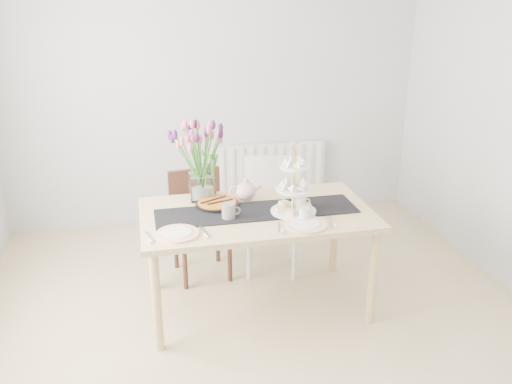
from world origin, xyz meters
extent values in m
plane|color=tan|center=(0.00, 0.00, 0.00)|extent=(4.50, 4.50, 0.00)
plane|color=#B1B3B6|center=(0.00, 2.25, 1.30)|extent=(4.00, 0.00, 4.00)
cube|color=white|center=(0.50, 2.19, 0.45)|extent=(1.20, 0.08, 0.60)
cube|color=tan|center=(0.03, 0.54, 0.73)|extent=(1.60, 0.90, 0.04)
cylinder|color=tan|center=(-0.70, 0.16, 0.35)|extent=(0.06, 0.06, 0.71)
cylinder|color=tan|center=(0.76, 0.16, 0.35)|extent=(0.06, 0.06, 0.71)
cylinder|color=tan|center=(-0.70, 0.92, 0.35)|extent=(0.06, 0.06, 0.71)
cylinder|color=tan|center=(0.76, 0.92, 0.35)|extent=(0.06, 0.06, 0.71)
cube|color=#361A13|center=(-0.30, 1.08, 0.43)|extent=(0.47, 0.47, 0.04)
cube|color=#361A13|center=(-0.32, 1.27, 0.65)|extent=(0.42, 0.09, 0.40)
cylinder|color=#361A13|center=(-0.46, 0.88, 0.21)|extent=(0.04, 0.04, 0.41)
cylinder|color=#361A13|center=(-0.10, 0.93, 0.21)|extent=(0.04, 0.04, 0.41)
cylinder|color=#361A13|center=(-0.50, 1.24, 0.21)|extent=(0.04, 0.04, 0.41)
cylinder|color=#361A13|center=(-0.14, 1.28, 0.21)|extent=(0.04, 0.04, 0.41)
cube|color=white|center=(0.27, 1.05, 0.47)|extent=(0.55, 0.55, 0.04)
cube|color=white|center=(0.32, 1.25, 0.70)|extent=(0.45, 0.15, 0.43)
cylinder|color=white|center=(0.05, 0.92, 0.22)|extent=(0.04, 0.04, 0.45)
cylinder|color=white|center=(0.40, 0.84, 0.22)|extent=(0.04, 0.04, 0.45)
cylinder|color=white|center=(0.14, 1.27, 0.22)|extent=(0.04, 0.04, 0.45)
cylinder|color=white|center=(0.49, 1.18, 0.22)|extent=(0.04, 0.04, 0.45)
cube|color=black|center=(0.03, 0.54, 0.75)|extent=(1.40, 0.35, 0.01)
cube|color=silver|center=(-0.30, 0.88, 0.84)|extent=(0.18, 0.18, 0.18)
cylinder|color=gold|center=(0.28, 0.46, 0.98)|extent=(0.01, 0.01, 0.46)
cylinder|color=white|center=(0.28, 0.46, 0.77)|extent=(0.31, 0.31, 0.01)
cylinder|color=white|center=(0.28, 0.46, 0.93)|extent=(0.25, 0.25, 0.01)
cylinder|color=white|center=(0.28, 0.46, 1.08)|extent=(0.20, 0.20, 0.01)
cylinder|color=white|center=(0.33, 0.50, 0.80)|extent=(0.11, 0.11, 0.10)
cylinder|color=black|center=(-0.22, 0.70, 0.76)|extent=(0.31, 0.31, 0.03)
cylinder|color=#C76E1C|center=(-0.22, 0.70, 0.78)|extent=(0.27, 0.27, 0.01)
cylinder|color=slate|center=(-0.18, 0.46, 0.80)|extent=(0.10, 0.10, 0.11)
cylinder|color=silver|center=(0.31, 0.33, 0.79)|extent=(0.08, 0.08, 0.09)
cylinder|color=white|center=(-0.54, 0.28, 0.76)|extent=(0.33, 0.33, 0.01)
cylinder|color=white|center=(0.30, 0.24, 0.76)|extent=(0.35, 0.35, 0.01)
camera|label=1|loc=(-0.71, -2.84, 2.21)|focal=38.00mm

